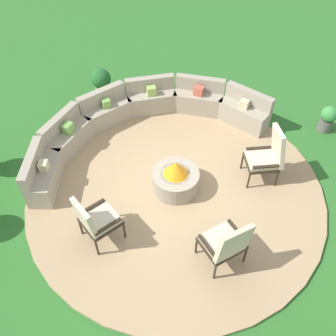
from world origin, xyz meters
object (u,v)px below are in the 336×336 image
at_px(fire_pit, 176,178).
at_px(lounge_chair_front_left, 95,219).
at_px(potted_plant_0, 328,118).
at_px(lounge_chair_front_right, 226,243).
at_px(curved_stone_bench, 139,120).
at_px(potted_plant_3, 101,81).
at_px(lounge_chair_back_left, 268,155).

distance_m(fire_pit, lounge_chair_front_left, 1.74).
height_order(fire_pit, potted_plant_0, fire_pit).
bearing_deg(potted_plant_0, lounge_chair_front_left, 166.58).
height_order(lounge_chair_front_left, lounge_chair_front_right, lounge_chair_front_right).
bearing_deg(lounge_chair_front_right, curved_stone_bench, 85.19).
distance_m(fire_pit, potted_plant_3, 3.59).
relative_size(fire_pit, lounge_chair_back_left, 0.75).
xyz_separation_m(lounge_chair_front_left, potted_plant_0, (5.30, -1.27, -0.26)).
bearing_deg(potted_plant_0, potted_plant_3, 119.86).
relative_size(lounge_chair_front_right, potted_plant_0, 1.72).
xyz_separation_m(curved_stone_bench, lounge_chair_front_right, (-1.19, -3.31, 0.23)).
bearing_deg(potted_plant_3, fire_pit, -105.49).
height_order(curved_stone_bench, potted_plant_0, curved_stone_bench).
relative_size(lounge_chair_front_right, potted_plant_3, 1.59).
xyz_separation_m(fire_pit, potted_plant_0, (3.59, -1.13, 0.02)).
bearing_deg(lounge_chair_front_left, lounge_chair_back_left, 75.88).
height_order(lounge_chair_front_right, potted_plant_3, lounge_chair_front_right).
relative_size(lounge_chair_front_left, lounge_chair_back_left, 0.86).
height_order(curved_stone_bench, potted_plant_3, curved_stone_bench).
bearing_deg(curved_stone_bench, fire_pit, -109.81).
bearing_deg(curved_stone_bench, lounge_chair_front_left, -146.05).
height_order(curved_stone_bench, lounge_chair_front_left, lounge_chair_front_left).
bearing_deg(lounge_chair_front_left, curved_stone_bench, 129.83).
bearing_deg(lounge_chair_back_left, curved_stone_bench, 55.74).
distance_m(curved_stone_bench, lounge_chair_front_right, 3.53).
bearing_deg(lounge_chair_back_left, lounge_chair_front_left, 109.26).
bearing_deg(lounge_chair_front_right, lounge_chair_back_left, 32.14).
bearing_deg(fire_pit, curved_stone_bench, 70.19).
height_order(lounge_chair_front_left, potted_plant_3, lounge_chair_front_left).
bearing_deg(potted_plant_0, lounge_chair_front_right, -173.35).
height_order(lounge_chair_front_right, potted_plant_0, lounge_chair_front_right).
bearing_deg(lounge_chair_front_right, potted_plant_3, 88.07).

